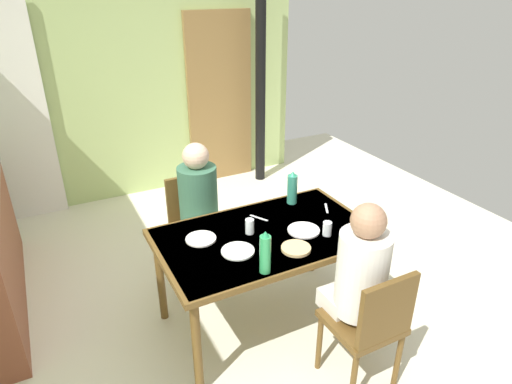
# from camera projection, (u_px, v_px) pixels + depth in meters

# --- Properties ---
(ground_plane) EXTENTS (6.59, 6.59, 0.00)m
(ground_plane) POSITION_uv_depth(u_px,v_px,m) (221.00, 321.00, 3.30)
(ground_plane) COLOR silver
(wall_back) EXTENTS (4.02, 0.10, 2.63)m
(wall_back) POSITION_uv_depth(u_px,v_px,m) (124.00, 81.00, 4.76)
(wall_back) COLOR #AEC578
(wall_back) RESTS_ON ground_plane
(door_wooden) EXTENTS (0.80, 0.05, 2.00)m
(door_wooden) POSITION_uv_depth(u_px,v_px,m) (220.00, 100.00, 5.28)
(door_wooden) COLOR olive
(door_wooden) RESTS_ON ground_plane
(stove_pipe_column) EXTENTS (0.12, 0.12, 2.63)m
(stove_pipe_column) POSITION_uv_depth(u_px,v_px,m) (261.00, 74.00, 5.09)
(stove_pipe_column) COLOR black
(stove_pipe_column) RESTS_ON ground_plane
(dining_table) EXTENTS (1.46, 0.89, 0.75)m
(dining_table) POSITION_uv_depth(u_px,v_px,m) (266.00, 243.00, 3.02)
(dining_table) COLOR brown
(dining_table) RESTS_ON ground_plane
(chair_near_diner) EXTENTS (0.40, 0.40, 0.87)m
(chair_near_diner) POSITION_uv_depth(u_px,v_px,m) (371.00, 323.00, 2.57)
(chair_near_diner) COLOR brown
(chair_near_diner) RESTS_ON ground_plane
(chair_far_diner) EXTENTS (0.40, 0.40, 0.87)m
(chair_far_diner) POSITION_uv_depth(u_px,v_px,m) (195.00, 222.00, 3.64)
(chair_far_diner) COLOR brown
(chair_far_diner) RESTS_ON ground_plane
(person_near_diner) EXTENTS (0.30, 0.37, 0.77)m
(person_near_diner) POSITION_uv_depth(u_px,v_px,m) (360.00, 271.00, 2.56)
(person_near_diner) COLOR silver
(person_near_diner) RESTS_ON ground_plane
(person_far_diner) EXTENTS (0.30, 0.37, 0.77)m
(person_far_diner) POSITION_uv_depth(u_px,v_px,m) (199.00, 198.00, 3.41)
(person_far_diner) COLOR #316C47
(person_far_diner) RESTS_ON ground_plane
(water_bottle_green_near) EXTENTS (0.07, 0.07, 0.28)m
(water_bottle_green_near) POSITION_uv_depth(u_px,v_px,m) (265.00, 253.00, 2.55)
(water_bottle_green_near) COLOR #309C58
(water_bottle_green_near) RESTS_ON dining_table
(water_bottle_green_far) EXTENTS (0.08, 0.08, 0.26)m
(water_bottle_green_far) POSITION_uv_depth(u_px,v_px,m) (292.00, 188.00, 3.35)
(water_bottle_green_far) COLOR #31886F
(water_bottle_green_far) RESTS_ON dining_table
(dinner_plate_near_left) EXTENTS (0.22, 0.22, 0.01)m
(dinner_plate_near_left) POSITION_uv_depth(u_px,v_px,m) (304.00, 230.00, 3.02)
(dinner_plate_near_left) COLOR white
(dinner_plate_near_left) RESTS_ON dining_table
(dinner_plate_near_right) EXTENTS (0.21, 0.21, 0.01)m
(dinner_plate_near_right) POSITION_uv_depth(u_px,v_px,m) (238.00, 251.00, 2.79)
(dinner_plate_near_right) COLOR white
(dinner_plate_near_right) RESTS_ON dining_table
(dinner_plate_far_center) EXTENTS (0.20, 0.20, 0.01)m
(dinner_plate_far_center) POSITION_uv_depth(u_px,v_px,m) (201.00, 239.00, 2.93)
(dinner_plate_far_center) COLOR white
(dinner_plate_far_center) RESTS_ON dining_table
(drinking_glass_by_near_diner) EXTENTS (0.06, 0.06, 0.10)m
(drinking_glass_by_near_diner) POSITION_uv_depth(u_px,v_px,m) (250.00, 226.00, 2.98)
(drinking_glass_by_near_diner) COLOR silver
(drinking_glass_by_near_diner) RESTS_ON dining_table
(drinking_glass_by_far_diner) EXTENTS (0.06, 0.06, 0.09)m
(drinking_glass_by_far_diner) POSITION_uv_depth(u_px,v_px,m) (353.00, 231.00, 2.94)
(drinking_glass_by_far_diner) COLOR silver
(drinking_glass_by_far_diner) RESTS_ON dining_table
(drinking_glass_spare_center) EXTENTS (0.06, 0.06, 0.10)m
(drinking_glass_spare_center) POSITION_uv_depth(u_px,v_px,m) (327.00, 229.00, 2.96)
(drinking_glass_spare_center) COLOR silver
(drinking_glass_spare_center) RESTS_ON dining_table
(bread_plate_sliced) EXTENTS (0.19, 0.19, 0.02)m
(bread_plate_sliced) POSITION_uv_depth(u_px,v_px,m) (296.00, 248.00, 2.81)
(bread_plate_sliced) COLOR #DBB77A
(bread_plate_sliced) RESTS_ON dining_table
(cutlery_knife_near) EXTENTS (0.09, 0.14, 0.00)m
(cutlery_knife_near) POSITION_uv_depth(u_px,v_px,m) (326.00, 208.00, 3.32)
(cutlery_knife_near) COLOR silver
(cutlery_knife_near) RESTS_ON dining_table
(cutlery_fork_near) EXTENTS (0.09, 0.14, 0.00)m
(cutlery_fork_near) POSITION_uv_depth(u_px,v_px,m) (259.00, 218.00, 3.19)
(cutlery_fork_near) COLOR silver
(cutlery_fork_near) RESTS_ON dining_table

